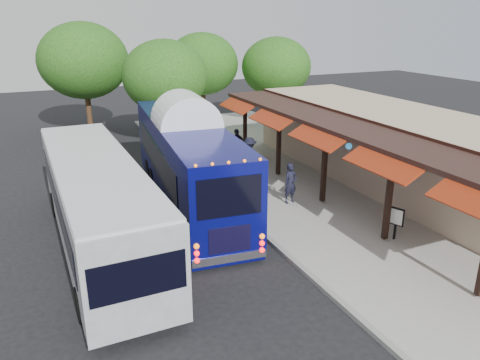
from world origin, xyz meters
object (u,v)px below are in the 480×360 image
ped_c (237,144)px  sign_board (396,218)px  ped_b (247,171)px  city_bus (97,200)px  coach_bus (188,159)px  ped_a (291,183)px  ped_d (249,156)px

ped_c → sign_board: ped_c is taller
ped_b → ped_c: 5.06m
city_bus → ped_b: 7.53m
coach_bus → ped_b: bearing=8.2°
city_bus → ped_a: (8.08, 0.57, -0.74)m
coach_bus → ped_c: (4.49, 4.91, -1.05)m
coach_bus → ped_b: 3.03m
ped_a → ped_d: 4.23m
coach_bus → ped_d: 4.67m
city_bus → ped_b: city_bus is taller
ped_b → sign_board: (2.74, -6.77, -0.11)m
ped_b → ped_a: bearing=97.2°
coach_bus → ped_a: bearing=-21.1°
city_bus → ped_d: (8.13, 4.80, -0.67)m
ped_a → sign_board: (1.66, -4.65, -0.06)m
coach_bus → city_bus: size_ratio=1.02×
coach_bus → ped_c: 6.73m
ped_b → ped_c: size_ratio=1.07×
ped_b → sign_board: ped_b is taller
city_bus → ped_c: 11.44m
city_bus → ped_c: size_ratio=6.85×
coach_bus → ped_b: (2.86, 0.12, -0.98)m
city_bus → sign_board: (9.74, -4.08, -0.80)m
ped_a → ped_d: ped_d is taller
coach_bus → ped_d: bearing=35.0°
ped_b → ped_d: bearing=-137.8°
coach_bus → ped_b: coach_bus is taller
ped_a → ped_c: size_ratio=1.01×
ped_b → city_bus: bearing=1.2°
coach_bus → sign_board: bearing=-44.2°
city_bus → ped_a: 8.14m
ped_c → ped_d: (-0.50, -2.67, 0.09)m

